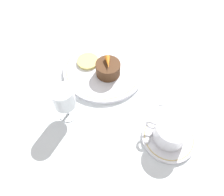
{
  "coord_description": "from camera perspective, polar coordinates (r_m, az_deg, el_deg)",
  "views": [
    {
      "loc": [
        -0.18,
        0.43,
        0.57
      ],
      "look_at": [
        -0.05,
        0.1,
        0.04
      ],
      "focal_mm": 35.0,
      "sensor_mm": 36.0,
      "label": 1
    }
  ],
  "objects": [
    {
      "name": "dessert_cake",
      "position": [
        0.72,
        -1.18,
        7.69
      ],
      "size": [
        0.08,
        0.08,
        0.04
      ],
      "color": "#4C2D19",
      "rests_on": "dinner_plate"
    },
    {
      "name": "carrot_garnish",
      "position": [
        0.69,
        -1.22,
        9.38
      ],
      "size": [
        0.04,
        0.05,
        0.02
      ],
      "color": "orange",
      "rests_on": "dessert_cake"
    },
    {
      "name": "pineapple_slice",
      "position": [
        0.77,
        -6.31,
        9.52
      ],
      "size": [
        0.07,
        0.07,
        0.01
      ],
      "color": "#EFE075",
      "rests_on": "dinner_plate"
    },
    {
      "name": "dinner_plate",
      "position": [
        0.75,
        -2.1,
        7.57
      ],
      "size": [
        0.28,
        0.28,
        0.01
      ],
      "color": "white",
      "rests_on": "ground_plane"
    },
    {
      "name": "wine_glass",
      "position": [
        0.6,
        -12.46,
        -0.32
      ],
      "size": [
        0.06,
        0.06,
        0.12
      ],
      "color": "silver",
      "rests_on": "ground_plane"
    },
    {
      "name": "ground_plane",
      "position": [
        0.74,
        -1.21,
        5.39
      ],
      "size": [
        3.0,
        3.0,
        0.0
      ],
      "primitive_type": "plane",
      "color": "white"
    },
    {
      "name": "coffee_cup",
      "position": [
        0.61,
        15.11,
        -8.47
      ],
      "size": [
        0.12,
        0.09,
        0.06
      ],
      "color": "white",
      "rests_on": "saucer"
    },
    {
      "name": "spoon",
      "position": [
        0.63,
        10.82,
        -8.3
      ],
      "size": [
        0.04,
        0.12,
        0.0
      ],
      "color": "silver",
      "rests_on": "saucer"
    },
    {
      "name": "saucer",
      "position": [
        0.64,
        14.52,
        -9.9
      ],
      "size": [
        0.15,
        0.15,
        0.01
      ],
      "color": "white",
      "rests_on": "ground_plane"
    },
    {
      "name": "fork",
      "position": [
        0.73,
        13.18,
        3.13
      ],
      "size": [
        0.05,
        0.2,
        0.01
      ],
      "color": "silver",
      "rests_on": "ground_plane"
    }
  ]
}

